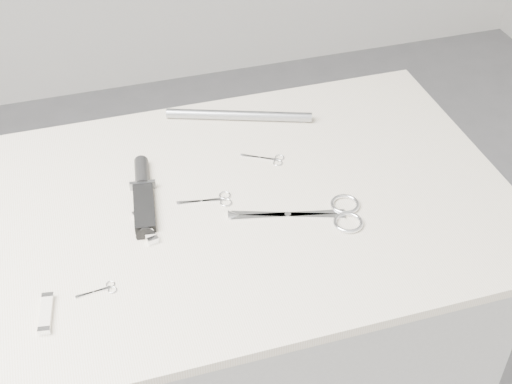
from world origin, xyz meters
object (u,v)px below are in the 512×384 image
object	(u,v)px
sheathed_knife	(143,191)
metal_rail	(239,115)
pocket_knife_a	(145,227)
plinth	(250,351)
tiny_scissors	(102,290)
pocket_knife_b	(46,314)
embroidery_scissors_b	(269,159)
large_shears	(326,214)
embroidery_scissors_a	(214,200)

from	to	relation	value
sheathed_knife	metal_rail	xyz separation A→B (m)	(0.24, 0.19, 0.00)
sheathed_knife	pocket_knife_a	bearing A→B (deg)	179.52
plinth	tiny_scissors	size ratio (longest dim) A/B	13.30
pocket_knife_a	tiny_scissors	bearing A→B (deg)	132.60
plinth	pocket_knife_a	world-z (taller)	pocket_knife_a
pocket_knife_b	metal_rail	bearing A→B (deg)	-36.06
plinth	sheathed_knife	xyz separation A→B (m)	(-0.19, 0.07, 0.48)
tiny_scissors	pocket_knife_b	bearing A→B (deg)	-168.27
tiny_scissors	metal_rail	distance (m)	0.55
embroidery_scissors_b	metal_rail	world-z (taller)	metal_rail
large_shears	embroidery_scissors_b	distance (m)	0.20
sheathed_knife	metal_rail	world-z (taller)	same
plinth	metal_rail	xyz separation A→B (m)	(0.05, 0.26, 0.48)
embroidery_scissors_a	tiny_scissors	size ratio (longest dim) A/B	1.54
plinth	pocket_knife_b	distance (m)	0.64
embroidery_scissors_b	pocket_knife_b	distance (m)	0.55
sheathed_knife	plinth	bearing A→B (deg)	-102.34
plinth	pocket_knife_a	bearing A→B (deg)	-171.73
large_shears	embroidery_scissors_a	xyz separation A→B (m)	(-0.19, 0.10, -0.00)
tiny_scissors	metal_rail	xyz separation A→B (m)	(0.35, 0.42, 0.01)
plinth	tiny_scissors	distance (m)	0.58
large_shears	pocket_knife_a	size ratio (longest dim) A/B	2.73
embroidery_scissors_a	plinth	bearing A→B (deg)	-1.36
tiny_scissors	sheathed_knife	distance (m)	0.25
embroidery_scissors_b	pocket_knife_a	size ratio (longest dim) A/B	0.94
embroidery_scissors_a	pocket_knife_a	bearing A→B (deg)	-154.30
embroidery_scissors_b	metal_rail	xyz separation A→B (m)	(-0.02, 0.16, 0.01)
sheathed_knife	metal_rail	size ratio (longest dim) A/B	0.66
plinth	sheathed_knife	size ratio (longest dim) A/B	4.29
tiny_scissors	embroidery_scissors_b	bearing A→B (deg)	29.20
pocket_knife_a	metal_rail	size ratio (longest dim) A/B	0.28
tiny_scissors	pocket_knife_a	bearing A→B (deg)	47.35
pocket_knife_a	pocket_knife_b	size ratio (longest dim) A/B	1.10
plinth	sheathed_knife	bearing A→B (deg)	160.11
sheathed_knife	pocket_knife_b	world-z (taller)	sheathed_knife
embroidery_scissors_a	sheathed_knife	xyz separation A→B (m)	(-0.12, 0.06, 0.01)
embroidery_scissors_b	pocket_knife_b	bearing A→B (deg)	-118.51
embroidery_scissors_a	pocket_knife_a	xyz separation A→B (m)	(-0.14, -0.04, 0.00)
large_shears	embroidery_scissors_a	world-z (taller)	large_shears
tiny_scissors	sheathed_knife	world-z (taller)	sheathed_knife
embroidery_scissors_b	pocket_knife_a	bearing A→B (deg)	-124.64
metal_rail	embroidery_scissors_a	bearing A→B (deg)	-115.65
sheathed_knife	pocket_knife_b	distance (m)	0.32
metal_rail	embroidery_scissors_b	bearing A→B (deg)	-83.09
tiny_scissors	pocket_knife_a	world-z (taller)	pocket_knife_a
tiny_scissors	metal_rail	size ratio (longest dim) A/B	0.21
embroidery_scissors_b	pocket_knife_a	distance (m)	0.31
large_shears	tiny_scissors	distance (m)	0.43
large_shears	embroidery_scissors_b	xyz separation A→B (m)	(-0.05, 0.19, -0.00)
plinth	pocket_knife_b	world-z (taller)	pocket_knife_b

